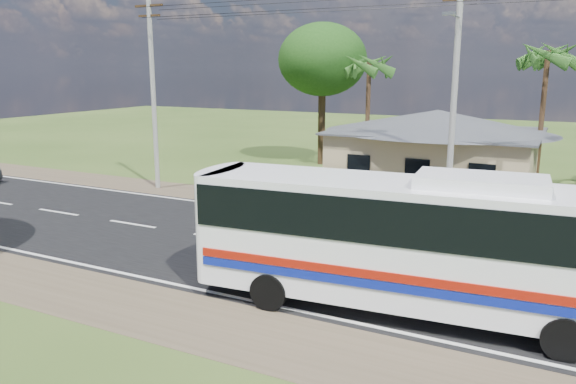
{
  "coord_description": "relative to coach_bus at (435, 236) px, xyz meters",
  "views": [
    {
      "loc": [
        7.54,
        -17.75,
        6.62
      ],
      "look_at": [
        -1.98,
        1.0,
        1.95
      ],
      "focal_mm": 35.0,
      "sensor_mm": 36.0,
      "label": 1
    }
  ],
  "objects": [
    {
      "name": "ground",
      "position": [
        -4.58,
        3.35,
        -2.27
      ],
      "size": [
        120.0,
        120.0,
        0.0
      ],
      "primitive_type": "plane",
      "color": "#2F4619",
      "rests_on": "ground"
    },
    {
      "name": "house",
      "position": [
        -3.58,
        16.34,
        0.37
      ],
      "size": [
        12.4,
        10.0,
        5.0
      ],
      "color": "tan",
      "rests_on": "ground"
    },
    {
      "name": "palm_far",
      "position": [
        -8.58,
        19.35,
        4.4
      ],
      "size": [
        2.8,
        2.8,
        7.7
      ],
      "color": "#47301E",
      "rests_on": "ground"
    },
    {
      "name": "coach_bus",
      "position": [
        0.0,
        0.0,
        0.0
      ],
      "size": [
        12.99,
        3.8,
        3.98
      ],
      "rotation": [
        0.0,
        0.0,
        0.09
      ],
      "color": "white",
      "rests_on": "ground"
    },
    {
      "name": "palm_mid",
      "position": [
        1.42,
        18.85,
        4.88
      ],
      "size": [
        2.8,
        2.8,
        8.2
      ],
      "color": "#47301E",
      "rests_on": "ground"
    },
    {
      "name": "utility_poles",
      "position": [
        -1.91,
        9.83,
        3.49
      ],
      "size": [
        32.8,
        2.22,
        11.0
      ],
      "color": "#9E9E99",
      "rests_on": "ground"
    },
    {
      "name": "tree_behind_house",
      "position": [
        -12.58,
        21.35,
        4.84
      ],
      "size": [
        6.0,
        6.0,
        9.61
      ],
      "color": "#47301E",
      "rests_on": "ground"
    },
    {
      "name": "road",
      "position": [
        -4.58,
        3.35,
        -2.26
      ],
      "size": [
        120.0,
        16.0,
        0.03
      ],
      "color": "black",
      "rests_on": "ground"
    }
  ]
}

